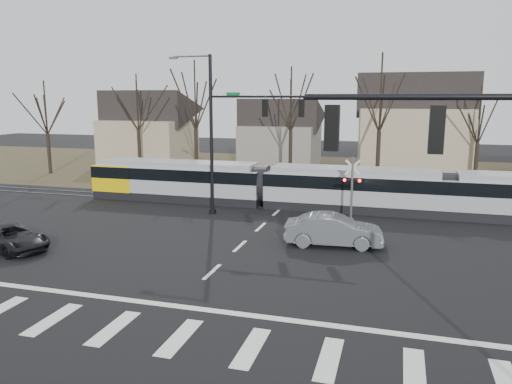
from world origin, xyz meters
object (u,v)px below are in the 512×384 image
(tram, at_px, (351,187))
(suv, at_px, (10,237))
(sedan, at_px, (334,230))
(rail_crossing_signal, at_px, (352,192))

(tram, distance_m, suv, 20.82)
(tram, height_order, sedan, tram)
(rail_crossing_signal, bearing_deg, suv, -146.58)
(suv, distance_m, rail_crossing_signal, 19.16)
(tram, distance_m, sedan, 8.57)
(sedan, bearing_deg, suv, 102.57)
(sedan, relative_size, rail_crossing_signal, 1.29)
(tram, relative_size, suv, 7.62)
(sedan, distance_m, suv, 16.42)
(tram, relative_size, rail_crossing_signal, 9.55)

